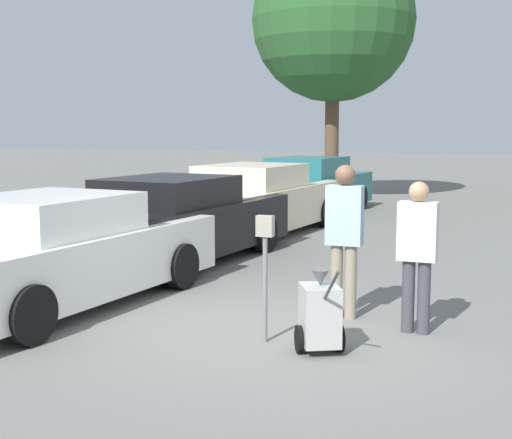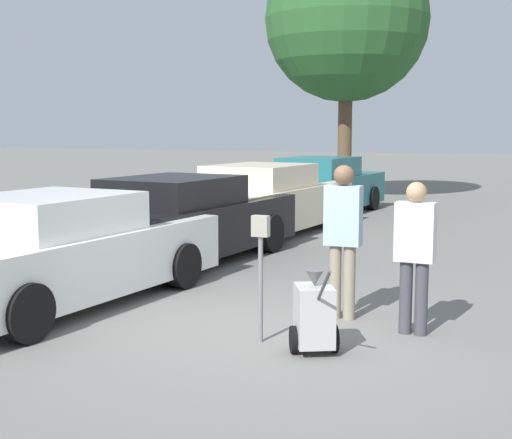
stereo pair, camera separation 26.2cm
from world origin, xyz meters
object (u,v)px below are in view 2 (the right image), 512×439
Objects in this scene: person_worker at (343,231)px; equipment_cart at (314,315)px; person_supervisor at (415,249)px; parking_meter at (261,254)px; parked_car_teal at (321,188)px; parked_car_white at (57,253)px; parked_car_black at (179,222)px; parked_car_cream at (264,201)px.

person_worker is 1.83× the size of equipment_cart.
person_worker is 0.95m from person_supervisor.
parked_car_teal is at bearing 105.42° from parking_meter.
parked_car_black reaches higher than parked_car_white.
parked_car_black is 5.19m from person_supervisor.
person_worker reaches higher than person_supervisor.
parking_meter is at bearing 139.49° from equipment_cart.
parked_car_cream is 7.82m from parking_meter.
equipment_cart is at bearing 92.27° from person_worker.
parked_car_black is at bearing -85.80° from parked_car_cream.
parked_car_cream is 2.98× the size of person_worker.
parked_car_teal is at bearing 94.20° from parked_car_black.
parked_car_cream is 3.82m from parked_car_teal.
person_worker is (3.55, -2.35, 0.36)m from parked_car_black.
parking_meter is at bearing -4.72° from parked_car_white.
parked_car_black is 0.96× the size of parked_car_cream.
parked_car_cream is 8.20m from equipment_cart.
parked_car_teal is at bearing 94.19° from parked_car_cream.
parked_car_teal is at bearing 94.20° from parked_car_white.
person_supervisor reaches higher than parking_meter.
equipment_cart is at bearing -11.17° from parking_meter.
parked_car_black is at bearing -85.80° from parked_car_teal.
person_supervisor is 1.43m from equipment_cart.
person_worker is at bearing -29.31° from parked_car_black.
parked_car_teal is at bearing -65.77° from person_supervisor.
parked_car_white is at bearing 141.35° from equipment_cart.
parked_car_white is 2.67× the size of person_worker.
parked_car_white is 3.61× the size of parking_meter.
person_supervisor is at bearing 33.53° from parking_meter.
parked_car_white is 0.93× the size of parked_car_black.
parked_car_white is at bearing -85.80° from parked_car_cream.
parked_car_black is 3.11× the size of person_supervisor.
parked_car_cream reaches higher than parked_car_black.
parking_meter is 0.85m from equipment_cart.
parked_car_white reaches higher than parking_meter.
person_supervisor is at bearing 158.57° from person_worker.
person_worker reaches higher than parked_car_cream.
person_supervisor reaches higher than parked_car_teal.
parked_car_black is 4.71m from parking_meter.
parked_car_cream is 7.69m from person_supervisor.
parked_car_teal is 5.23× the size of equipment_cart.
parking_meter is at bearing 33.92° from person_supervisor.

